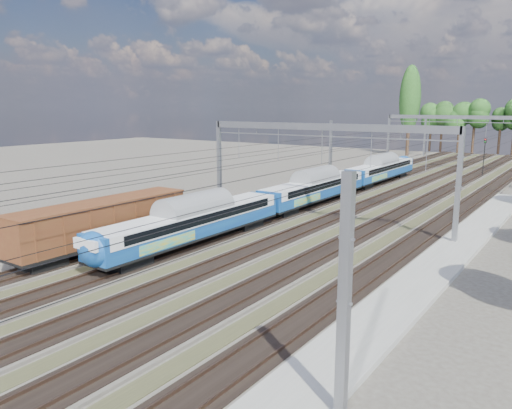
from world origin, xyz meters
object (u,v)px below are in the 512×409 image
Objects in this scene: emu_train at (314,185)px; worker at (459,167)px; freight_boxcar at (103,222)px; signal_near at (484,152)px.

worker is at bearing 80.94° from emu_train.
freight_boxcar is 8.43× the size of worker.
emu_train is at bearing -119.70° from signal_near.
emu_train is at bearing 162.88° from worker.
emu_train is 24.06m from freight_boxcar.
emu_train is 36.71m from signal_near.
freight_boxcar is at bearing -117.70° from signal_near.
signal_near is (10.01, 35.30, 1.28)m from emu_train.
signal_near is at bearing 74.16° from emu_train.
freight_boxcar is (-4.50, -23.64, -0.12)m from emu_train.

